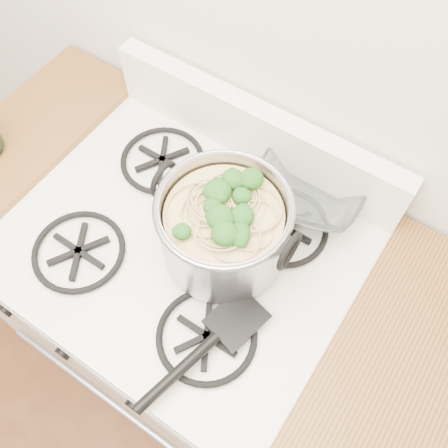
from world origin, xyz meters
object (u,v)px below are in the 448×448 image
stock_pot (224,228)px  glass_bowl (309,191)px  spatula (237,318)px  gas_range (193,315)px

stock_pot → glass_bowl: size_ratio=3.02×
spatula → stock_pot: bearing=145.6°
spatula → glass_bowl: size_ratio=3.12×
gas_range → spatula: size_ratio=2.98×
gas_range → glass_bowl: 0.59m
gas_range → glass_bowl: glass_bowl is taller
stock_pot → spatula: stock_pot is taller
glass_bowl → spatula: bearing=-85.4°
gas_range → stock_pot: stock_pot is taller
spatula → glass_bowl: glass_bowl is taller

